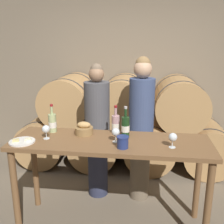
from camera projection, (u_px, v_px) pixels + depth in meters
name	position (u px, v px, depth m)	size (l,w,h in m)	color
ground_plane	(111.00, 224.00, 2.74)	(10.00, 10.00, 0.00)	#726654
stone_wall_back	(127.00, 56.00, 4.24)	(10.00, 0.12, 3.20)	#7F705B
barrel_stack	(123.00, 124.00, 3.94)	(3.12, 0.94, 1.35)	tan
tasting_table	(110.00, 154.00, 2.52)	(1.90, 0.59, 0.94)	brown
person_left	(97.00, 131.00, 3.07)	(0.29, 0.29, 1.61)	#2D334C
person_right	(141.00, 128.00, 2.99)	(0.28, 0.28, 1.69)	#756651
wine_bottle_red	(125.00, 127.00, 2.57)	(0.08, 0.08, 0.31)	#193819
wine_bottle_white	(52.00, 123.00, 2.70)	(0.08, 0.08, 0.30)	#ADBC7F
wine_bottle_rose	(116.00, 124.00, 2.66)	(0.08, 0.08, 0.29)	#BC8E93
blue_crock	(123.00, 142.00, 2.31)	(0.11, 0.11, 0.11)	navy
bread_basket	(84.00, 129.00, 2.64)	(0.18, 0.18, 0.13)	olive
cheese_plate	(22.00, 141.00, 2.44)	(0.24, 0.24, 0.04)	white
wine_glass_far_left	(46.00, 129.00, 2.51)	(0.08, 0.08, 0.14)	white
wine_glass_left	(116.00, 132.00, 2.43)	(0.08, 0.08, 0.14)	white
wine_glass_center	(173.00, 138.00, 2.30)	(0.08, 0.08, 0.14)	white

